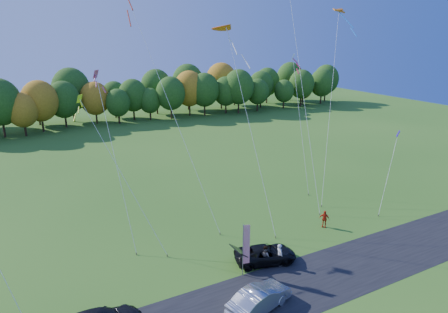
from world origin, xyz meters
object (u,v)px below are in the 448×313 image
person_east (324,219)px  feather_flag (246,244)px  silver_sedan (260,299)px  black_suv (265,254)px

person_east → feather_flag: bearing=-110.9°
silver_sedan → feather_flag: 4.34m
black_suv → feather_flag: size_ratio=1.16×
black_suv → feather_flag: feather_flag is taller
feather_flag → person_east: bearing=16.7°
black_suv → feather_flag: bearing=122.8°
silver_sedan → feather_flag: bearing=-33.5°
silver_sedan → feather_flag: size_ratio=1.15×
black_suv → person_east: person_east is taller
person_east → silver_sedan: bearing=-96.8°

